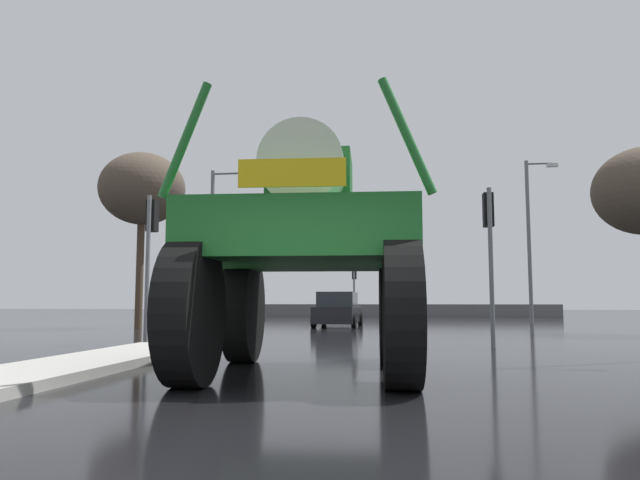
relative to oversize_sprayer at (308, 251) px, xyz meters
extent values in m
plane|color=black|center=(0.38, 14.06, -1.89)|extent=(120.00, 120.00, 0.00)
cube|color=#B2AFA8|center=(-3.79, -1.41, -1.81)|extent=(1.69, 11.49, 0.15)
cylinder|color=black|center=(-1.44, 1.61, -0.92)|extent=(0.55, 1.95, 1.93)
cylinder|color=black|center=(1.29, 1.73, -0.92)|extent=(0.55, 1.95, 1.93)
cylinder|color=black|center=(-1.29, -1.69, -0.92)|extent=(0.55, 1.95, 1.93)
cylinder|color=black|center=(1.44, -1.56, -0.92)|extent=(0.55, 1.95, 1.93)
cube|color=#1E6B28|center=(0.00, 0.02, 0.18)|extent=(3.41, 4.14, 0.79)
cube|color=#1A5B22|center=(-0.02, 0.44, 1.10)|extent=(1.40, 1.38, 1.05)
cylinder|color=silver|center=(0.03, -0.55, 1.19)|extent=(1.28, 1.37, 1.22)
cylinder|color=#1E6B28|center=(-1.37, -1.84, 1.34)|extent=(0.70, 0.15, 1.57)
cylinder|color=#1E6B28|center=(1.54, -1.71, 1.33)|extent=(0.74, 0.15, 1.56)
cube|color=yellow|center=(0.09, -2.00, 0.83)|extent=(1.36, 0.10, 0.36)
cube|color=black|center=(-1.25, 17.26, -1.36)|extent=(1.85, 4.16, 0.70)
cube|color=#23282D|center=(-1.25, 17.11, -0.69)|extent=(1.64, 2.16, 0.64)
cylinder|color=black|center=(-2.04, 18.64, -1.59)|extent=(0.20, 0.61, 0.60)
cylinder|color=black|center=(-0.34, 18.58, -1.59)|extent=(0.20, 0.61, 0.60)
cylinder|color=black|center=(-2.15, 15.95, -1.59)|extent=(0.20, 0.61, 0.60)
cylinder|color=black|center=(-0.45, 15.88, -1.59)|extent=(0.20, 0.61, 0.60)
cylinder|color=slate|center=(-5.06, 5.60, 0.06)|extent=(0.11, 0.11, 3.88)
cube|color=black|center=(-5.06, 5.82, 1.48)|extent=(0.24, 0.32, 0.84)
sphere|color=#390503|center=(-5.06, 6.01, 1.75)|extent=(0.17, 0.17, 0.17)
sphere|color=orange|center=(-5.06, 6.01, 1.48)|extent=(0.17, 0.17, 0.17)
sphere|color=black|center=(-5.06, 6.01, 1.21)|extent=(0.17, 0.17, 0.17)
cylinder|color=slate|center=(3.63, 5.60, 0.05)|extent=(0.11, 0.11, 3.87)
cube|color=black|center=(3.63, 5.82, 1.47)|extent=(0.24, 0.32, 0.84)
sphere|color=#390503|center=(3.63, 6.01, 1.74)|extent=(0.17, 0.17, 0.17)
sphere|color=orange|center=(3.63, 6.01, 1.47)|extent=(0.17, 0.17, 0.17)
sphere|color=black|center=(3.63, 6.01, 1.20)|extent=(0.17, 0.17, 0.17)
cylinder|color=slate|center=(-1.02, 24.01, -0.25)|extent=(0.11, 0.11, 3.27)
cube|color=black|center=(-1.02, 24.23, 0.87)|extent=(0.24, 0.32, 0.84)
sphere|color=#390503|center=(-1.02, 24.42, 1.14)|extent=(0.17, 0.17, 0.17)
sphere|color=orange|center=(-1.02, 24.42, 0.87)|extent=(0.17, 0.17, 0.17)
sphere|color=black|center=(-1.02, 24.42, 0.60)|extent=(0.17, 0.17, 0.17)
cylinder|color=slate|center=(-7.17, 17.63, 1.72)|extent=(0.18, 0.18, 7.22)
cylinder|color=slate|center=(-6.41, 17.63, 5.18)|extent=(1.52, 0.10, 0.10)
cube|color=silver|center=(-5.65, 17.63, 5.08)|extent=(0.50, 0.24, 0.16)
cylinder|color=slate|center=(7.63, 20.36, 2.06)|extent=(0.18, 0.18, 7.89)
cylinder|color=slate|center=(8.23, 20.36, 5.85)|extent=(1.21, 0.10, 0.10)
cube|color=silver|center=(8.84, 20.36, 5.75)|extent=(0.50, 0.24, 0.16)
cylinder|color=#473828|center=(-9.36, 14.76, 0.42)|extent=(0.31, 0.31, 4.62)
ellipsoid|color=brown|center=(-9.36, 14.76, 4.00)|extent=(3.60, 3.60, 3.06)
cube|color=#59595B|center=(0.38, 34.62, -1.44)|extent=(24.68, 0.24, 0.90)
camera|label=1|loc=(1.40, -9.34, -0.78)|focal=33.87mm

